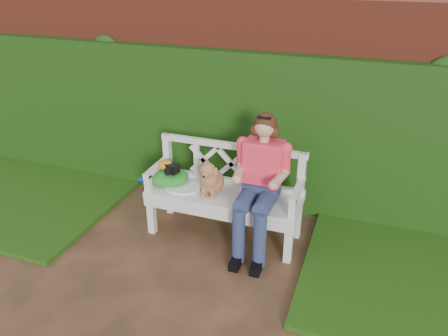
% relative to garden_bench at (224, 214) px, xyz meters
% --- Properties ---
extents(ground, '(60.00, 60.00, 0.00)m').
position_rel_garden_bench_xyz_m(ground, '(-0.24, -0.94, -0.24)').
color(ground, '#352418').
extents(brick_wall, '(10.00, 0.30, 2.20)m').
position_rel_garden_bench_xyz_m(brick_wall, '(-0.24, 0.96, 0.86)').
color(brick_wall, maroon).
rests_on(brick_wall, ground).
extents(ivy_hedge, '(10.00, 0.18, 1.70)m').
position_rel_garden_bench_xyz_m(ivy_hedge, '(-0.24, 0.74, 0.61)').
color(ivy_hedge, '#255611').
rests_on(ivy_hedge, ground).
extents(grass_left, '(2.60, 2.00, 0.05)m').
position_rel_garden_bench_xyz_m(grass_left, '(-2.64, -0.04, -0.21)').
color(grass_left, '#1B430E').
rests_on(grass_left, ground).
extents(garden_bench, '(1.62, 0.72, 0.48)m').
position_rel_garden_bench_xyz_m(garden_bench, '(0.00, 0.00, 0.00)').
color(garden_bench, white).
rests_on(garden_bench, ground).
extents(seated_woman, '(0.56, 0.73, 1.27)m').
position_rel_garden_bench_xyz_m(seated_woman, '(0.37, -0.02, 0.39)').
color(seated_woman, red).
rests_on(seated_woman, ground).
extents(dog, '(0.29, 0.36, 0.36)m').
position_rel_garden_bench_xyz_m(dog, '(-0.11, -0.04, 0.42)').
color(dog, '#985433').
rests_on(dog, garden_bench).
extents(tennis_racket, '(0.76, 0.51, 0.03)m').
position_rel_garden_bench_xyz_m(tennis_racket, '(-0.45, -0.06, 0.26)').
color(tennis_racket, silver).
rests_on(tennis_racket, garden_bench).
extents(green_bag, '(0.48, 0.39, 0.15)m').
position_rel_garden_bench_xyz_m(green_bag, '(-0.61, 0.00, 0.31)').
color(green_bag, '#226A19').
rests_on(green_bag, garden_bench).
extents(camera_item, '(0.16, 0.14, 0.09)m').
position_rel_garden_bench_xyz_m(camera_item, '(-0.53, -0.03, 0.43)').
color(camera_item, black).
rests_on(camera_item, green_bag).
extents(baseball_glove, '(0.18, 0.14, 0.11)m').
position_rel_garden_bench_xyz_m(baseball_glove, '(-0.61, -0.01, 0.44)').
color(baseball_glove, orange).
rests_on(baseball_glove, green_bag).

